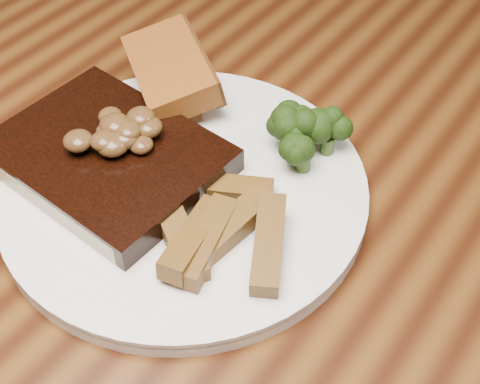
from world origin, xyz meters
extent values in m
cube|color=#4E2C0F|center=(0.00, 0.00, 0.73)|extent=(1.60, 0.90, 0.04)
cylinder|color=black|center=(-0.72, 0.37, 0.35)|extent=(0.07, 0.07, 0.71)
cube|color=black|center=(-0.21, 0.71, 0.46)|extent=(0.54, 0.54, 0.04)
cylinder|color=black|center=(-0.08, 0.93, 0.22)|extent=(0.04, 0.04, 0.44)
cylinder|color=black|center=(-0.43, 0.84, 0.22)|extent=(0.04, 0.04, 0.44)
cylinder|color=black|center=(0.01, 0.58, 0.22)|extent=(0.04, 0.04, 0.44)
cylinder|color=black|center=(-0.34, 0.49, 0.22)|extent=(0.04, 0.04, 0.44)
cylinder|color=white|center=(-0.04, -0.02, 0.76)|extent=(0.30, 0.30, 0.01)
cube|color=black|center=(-0.10, -0.05, 0.78)|extent=(0.19, 0.15, 0.03)
cube|color=beige|center=(-0.10, -0.11, 0.77)|extent=(0.15, 0.02, 0.02)
cube|color=#93491A|center=(-0.12, 0.06, 0.77)|extent=(0.13, 0.12, 0.02)
camera|label=1|loc=(0.22, -0.30, 1.16)|focal=50.00mm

